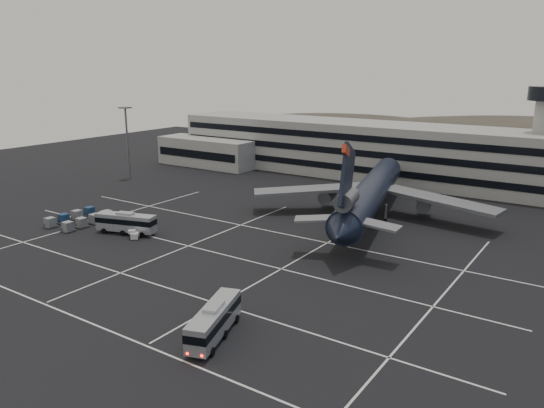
{
  "coord_description": "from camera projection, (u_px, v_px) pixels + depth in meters",
  "views": [
    {
      "loc": [
        50.79,
        -55.86,
        28.38
      ],
      "look_at": [
        0.92,
        18.04,
        5.0
      ],
      "focal_mm": 35.0,
      "sensor_mm": 36.0,
      "label": 1
    }
  ],
  "objects": [
    {
      "name": "bus_near",
      "position": [
        214.0,
        319.0,
        56.62
      ],
      "size": [
        5.71,
        10.89,
        3.76
      ],
      "rotation": [
        0.0,
        0.0,
        0.32
      ],
      "color": "gray",
      "rests_on": "ground"
    },
    {
      "name": "hills",
      "position": [
        523.0,
        171.0,
        209.11
      ],
      "size": [
        352.0,
        180.0,
        44.0
      ],
      "color": "#38332B",
      "rests_on": "ground"
    },
    {
      "name": "tug_a",
      "position": [
        137.0,
        218.0,
        99.2
      ],
      "size": [
        1.69,
        2.59,
        1.58
      ],
      "rotation": [
        0.0,
        0.0,
        -0.08
      ],
      "color": "silver",
      "rests_on": "ground"
    },
    {
      "name": "lane_markings",
      "position": [
        208.0,
        260.0,
        79.54
      ],
      "size": [
        90.0,
        55.62,
        0.01
      ],
      "color": "silver",
      "rests_on": "ground"
    },
    {
      "name": "lightpole_left",
      "position": [
        127.0,
        133.0,
        134.29
      ],
      "size": [
        2.4,
        2.4,
        18.28
      ],
      "color": "slate",
      "rests_on": "ground"
    },
    {
      "name": "tug_b",
      "position": [
        135.0,
        235.0,
        89.51
      ],
      "size": [
        2.51,
        2.66,
        1.48
      ],
      "rotation": [
        0.0,
        0.0,
        0.66
      ],
      "color": "silver",
      "rests_on": "ground"
    },
    {
      "name": "trijet_main",
      "position": [
        370.0,
        193.0,
        98.91
      ],
      "size": [
        45.97,
        56.97,
        18.08
      ],
      "rotation": [
        0.0,
        0.0,
        0.25
      ],
      "color": "black",
      "rests_on": "ground"
    },
    {
      "name": "uld_cluster",
      "position": [
        79.0,
        219.0,
        97.91
      ],
      "size": [
        7.22,
        11.24,
        1.81
      ],
      "rotation": [
        0.0,
        0.0,
        0.04
      ],
      "color": "#2D2D30",
      "rests_on": "ground"
    },
    {
      "name": "ground",
      "position": [
        200.0,
        261.0,
        79.47
      ],
      "size": [
        260.0,
        260.0,
        0.0
      ],
      "primitive_type": "plane",
      "color": "black",
      "rests_on": "ground"
    },
    {
      "name": "bus_far",
      "position": [
        126.0,
        222.0,
        91.79
      ],
      "size": [
        11.03,
        5.54,
        3.8
      ],
      "rotation": [
        0.0,
        0.0,
        1.87
      ],
      "color": "gray",
      "rests_on": "ground"
    },
    {
      "name": "terminal",
      "position": [
        375.0,
        151.0,
        136.35
      ],
      "size": [
        125.0,
        26.0,
        24.0
      ],
      "color": "gray",
      "rests_on": "ground"
    }
  ]
}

